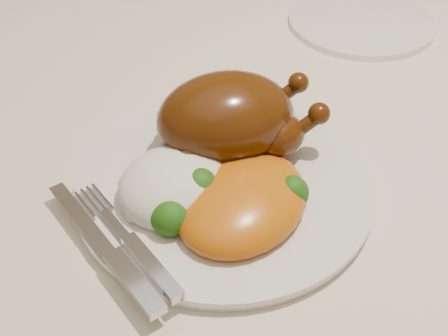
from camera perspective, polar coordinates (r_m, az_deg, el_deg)
dining_table at (r=0.77m, az=-4.98°, el=-3.08°), size 1.60×0.90×0.76m
tablecloth at (r=0.72m, az=-5.31°, el=1.09°), size 1.73×1.03×0.18m
dinner_plate at (r=0.63m, az=0.00°, el=-1.81°), size 0.37×0.37×0.01m
side_plate at (r=0.94m, az=12.45°, el=12.93°), size 0.21×0.21×0.01m
roast_chicken at (r=0.64m, az=0.55°, el=4.62°), size 0.19×0.15×0.09m
rice_mound at (r=0.61m, az=-4.42°, el=-1.66°), size 0.13×0.12×0.06m
mac_and_cheese at (r=0.59m, az=1.29°, el=-2.67°), size 0.18×0.16×0.05m
cutlery at (r=0.56m, az=-8.95°, el=-7.93°), size 0.04×0.19×0.01m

